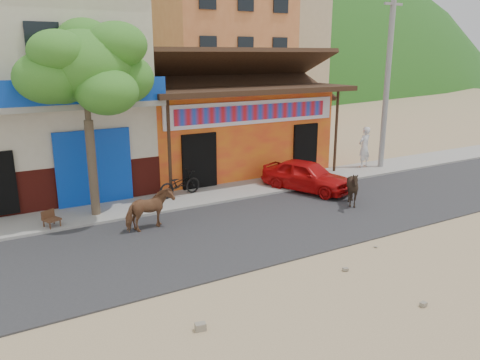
% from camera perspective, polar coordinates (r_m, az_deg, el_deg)
% --- Properties ---
extents(ground, '(120.00, 120.00, 0.00)m').
position_cam_1_polar(ground, '(12.68, 10.48, -8.67)').
color(ground, '#9E825B').
rests_on(ground, ground).
extents(road, '(60.00, 5.00, 0.04)m').
position_cam_1_polar(road, '(14.51, 4.10, -5.25)').
color(road, '#28282B').
rests_on(road, ground).
extents(sidewalk, '(60.00, 2.00, 0.12)m').
position_cam_1_polar(sidewalk, '(17.35, -2.35, -1.65)').
color(sidewalk, gray).
rests_on(sidewalk, ground).
extents(dance_club, '(8.00, 6.00, 3.60)m').
position_cam_1_polar(dance_club, '(21.34, -2.63, 6.30)').
color(dance_club, orange).
rests_on(dance_club, ground).
extents(cafe_building, '(7.00, 6.00, 7.00)m').
position_cam_1_polar(cafe_building, '(18.93, -23.57, 9.14)').
color(cafe_building, beige).
rests_on(cafe_building, ground).
extents(apartment_front, '(9.00, 9.00, 12.00)m').
position_cam_1_polar(apartment_front, '(36.76, -3.07, 16.53)').
color(apartment_front, '#CC723F').
rests_on(apartment_front, ground).
extents(apartment_rear, '(8.00, 8.00, 10.00)m').
position_cam_1_polar(apartment_rear, '(46.48, 3.73, 14.98)').
color(apartment_rear, tan).
rests_on(apartment_rear, ground).
extents(hillside, '(100.00, 40.00, 24.00)m').
position_cam_1_polar(hillside, '(79.42, -25.71, 18.69)').
color(hillside, '#194C14').
rests_on(hillside, ground).
extents(tree, '(3.00, 3.00, 6.00)m').
position_cam_1_polar(tree, '(14.99, -18.00, 6.95)').
color(tree, '#2D721E').
rests_on(tree, sidewalk).
extents(utility_pole, '(0.24, 0.24, 8.00)m').
position_cam_1_polar(utility_pole, '(21.68, 17.55, 11.93)').
color(utility_pole, gray).
rests_on(utility_pole, sidewalk).
extents(cow_tan, '(1.52, 0.92, 1.20)m').
position_cam_1_polar(cow_tan, '(13.97, -10.96, -3.60)').
color(cow_tan, brown).
rests_on(cow_tan, road).
extents(cow_dark, '(1.31, 1.21, 1.26)m').
position_cam_1_polar(cow_dark, '(16.28, 13.61, -0.97)').
color(cow_dark, black).
rests_on(cow_dark, road).
extents(red_car, '(2.62, 3.73, 1.18)m').
position_cam_1_polar(red_car, '(17.82, 8.12, 0.55)').
color(red_car, red).
rests_on(red_car, road).
extents(scooter, '(1.81, 0.95, 0.90)m').
position_cam_1_polar(scooter, '(16.87, -7.37, -0.45)').
color(scooter, black).
rests_on(scooter, sidewalk).
extents(pedestrian, '(0.73, 0.55, 1.83)m').
position_cam_1_polar(pedestrian, '(21.70, 14.91, 3.90)').
color(pedestrian, white).
rests_on(pedestrian, sidewalk).
extents(cafe_chair_right, '(0.55, 0.55, 0.89)m').
position_cam_1_polar(cafe_chair_right, '(14.84, -22.07, -3.66)').
color(cafe_chair_right, '#452817').
rests_on(cafe_chair_right, sidewalk).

